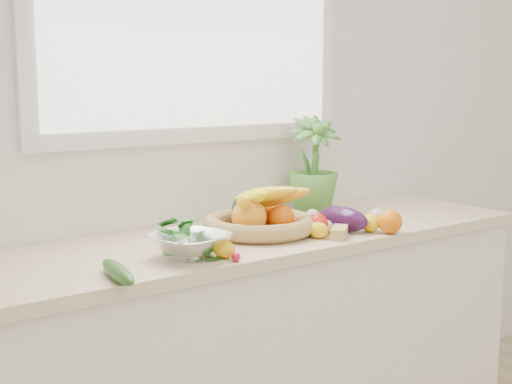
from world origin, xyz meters
TOP-DOWN VIEW (x-y plane):
  - back_wall at (0.00, 2.25)m, footprint 4.50×0.02m
  - counter_cabinet at (0.00, 1.95)m, footprint 2.20×0.58m
  - countertop at (0.00, 1.95)m, footprint 2.24×0.62m
  - orange_loose at (0.44, 1.67)m, footprint 0.10×0.10m
  - lemon_a at (-0.22, 1.72)m, footprint 0.08×0.09m
  - lemon_b at (0.40, 1.73)m, footprint 0.08×0.10m
  - lemon_c at (0.19, 1.76)m, footprint 0.08×0.09m
  - apple at (0.22, 1.81)m, footprint 0.08×0.08m
  - ginger at (0.25, 1.73)m, footprint 0.12×0.11m
  - garlic_a at (0.59, 1.88)m, footprint 0.06×0.06m
  - garlic_b at (0.38, 2.01)m, footprint 0.05×0.05m
  - garlic_c at (0.26, 1.81)m, footprint 0.07×0.07m
  - eggplant at (0.34, 1.80)m, footprint 0.10×0.22m
  - cucumber at (-0.58, 1.70)m, footprint 0.08×0.25m
  - radish at (-0.21, 1.67)m, footprint 0.04×0.04m
  - potted_herb at (0.46, 2.11)m, footprint 0.25×0.25m
  - fruit_basket at (0.07, 1.94)m, footprint 0.44×0.44m
  - colander_with_spinach at (-0.30, 1.79)m, footprint 0.28×0.28m

SIDE VIEW (x-z plane):
  - counter_cabinet at x=0.00m, z-range 0.00..0.86m
  - countertop at x=0.00m, z-range 0.86..0.90m
  - radish at x=-0.21m, z-range 0.90..0.93m
  - ginger at x=0.25m, z-range 0.90..0.94m
  - garlic_a at x=0.59m, z-range 0.90..0.94m
  - garlic_b at x=0.38m, z-range 0.90..0.94m
  - cucumber at x=-0.58m, z-range 0.90..0.95m
  - garlic_c at x=0.26m, z-range 0.90..0.95m
  - lemon_a at x=-0.22m, z-range 0.90..0.96m
  - lemon_c at x=0.19m, z-range 0.90..0.96m
  - lemon_b at x=0.40m, z-range 0.90..0.96m
  - apple at x=0.22m, z-range 0.90..0.97m
  - orange_loose at x=0.44m, z-range 0.90..0.99m
  - eggplant at x=0.34m, z-range 0.90..0.99m
  - fruit_basket at x=0.07m, z-range 0.86..1.05m
  - colander_with_spinach at x=-0.30m, z-range 0.90..1.02m
  - potted_herb at x=0.46m, z-range 0.91..1.29m
  - back_wall at x=0.00m, z-range 0.00..2.70m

